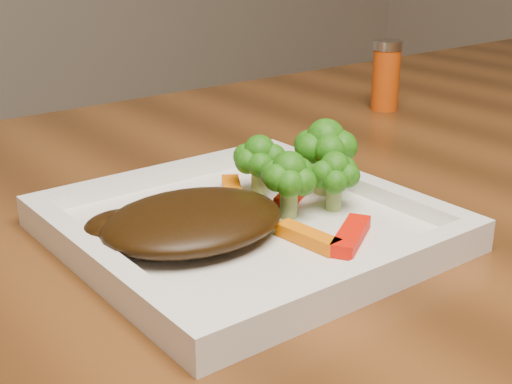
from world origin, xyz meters
TOP-DOWN VIEW (x-y plane):
  - plate at (-0.41, -0.04)m, footprint 0.27×0.27m
  - steak at (-0.45, -0.04)m, footprint 0.15×0.12m
  - broccoli_0 at (-0.36, -0.00)m, footprint 0.07×0.07m
  - broccoli_1 at (-0.31, -0.03)m, footprint 0.08×0.08m
  - broccoli_2 at (-0.33, -0.06)m, footprint 0.06×0.06m
  - broccoli_3 at (-0.37, -0.05)m, footprint 0.07×0.07m
  - carrot_0 at (-0.36, -0.12)m, footprint 0.06×0.05m
  - carrot_2 at (-0.39, -0.10)m, footprint 0.02×0.06m
  - carrot_3 at (-0.30, -0.00)m, footprint 0.05×0.02m
  - carrot_4 at (-0.38, 0.01)m, footprint 0.04×0.06m
  - carrot_6 at (-0.34, -0.03)m, footprint 0.06×0.04m
  - spice_shaker at (-0.01, 0.18)m, footprint 0.04×0.04m

SIDE VIEW (x-z plane):
  - plate at x=-0.41m, z-range 0.75..0.76m
  - carrot_0 at x=-0.36m, z-range 0.76..0.77m
  - carrot_2 at x=-0.39m, z-range 0.76..0.77m
  - carrot_3 at x=-0.30m, z-range 0.76..0.77m
  - carrot_4 at x=-0.38m, z-range 0.76..0.77m
  - carrot_6 at x=-0.34m, z-range 0.76..0.77m
  - steak at x=-0.45m, z-range 0.76..0.79m
  - broccoli_2 at x=-0.33m, z-range 0.76..0.82m
  - broccoli_3 at x=-0.37m, z-range 0.76..0.82m
  - broccoli_1 at x=-0.31m, z-range 0.76..0.83m
  - spice_shaker at x=-0.01m, z-range 0.75..0.84m
  - broccoli_0 at x=-0.36m, z-range 0.76..0.83m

